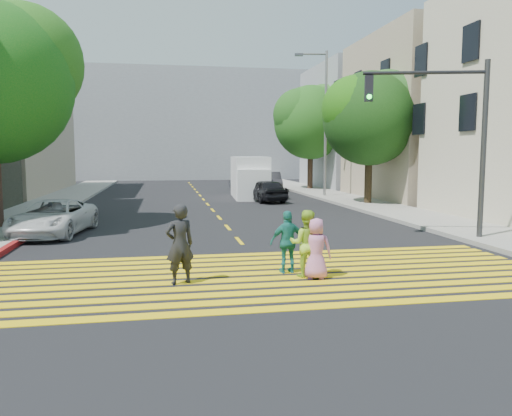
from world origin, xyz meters
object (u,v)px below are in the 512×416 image
object	(u,v)px
pedestrian_man	(180,244)
traffic_signal	(450,125)
pedestrian_woman	(306,244)
pedestrian_child	(316,249)
tree_right_far	(312,119)
pedestrian_extra	(288,242)
tree_right_near	(371,114)
silver_car	(244,182)
white_van	(250,178)
white_sedan	(53,217)
dark_car_parked	(270,182)
dark_car_near	(266,190)

from	to	relation	value
pedestrian_man	traffic_signal	xyz separation A→B (m)	(8.68, 3.89, 2.85)
pedestrian_woman	pedestrian_child	bearing A→B (deg)	144.02
tree_right_far	pedestrian_woman	world-z (taller)	tree_right_far
pedestrian_extra	pedestrian_man	bearing A→B (deg)	8.72
tree_right_near	silver_car	bearing A→B (deg)	111.20
pedestrian_man	white_van	size ratio (longest dim) A/B	0.31
white_sedan	pedestrian_extra	bearing A→B (deg)	-37.08
pedestrian_man	pedestrian_woman	world-z (taller)	pedestrian_man
pedestrian_woman	white_sedan	size ratio (longest dim) A/B	0.35
dark_car_parked	tree_right_far	bearing A→B (deg)	21.73
silver_car	white_van	xyz separation A→B (m)	(-0.72, -6.79, 0.60)
tree_right_near	white_van	world-z (taller)	tree_right_near
dark_car_near	white_van	world-z (taller)	white_van
tree_right_near	silver_car	xyz separation A→B (m)	(-4.90, 12.63, -4.33)
tree_right_far	white_van	size ratio (longest dim) A/B	1.43
dark_car_near	white_van	distance (m)	2.88
pedestrian_man	pedestrian_woman	xyz separation A→B (m)	(2.87, 0.12, -0.10)
pedestrian_woman	white_van	world-z (taller)	white_van
silver_car	white_van	bearing A→B (deg)	80.82
white_sedan	traffic_signal	bearing A→B (deg)	-6.63
tree_right_far	pedestrian_child	world-z (taller)	tree_right_far
pedestrian_child	white_sedan	distance (m)	10.43
dark_car_near	silver_car	distance (m)	9.58
tree_right_near	white_sedan	distance (m)	17.18
pedestrian_child	white_van	xyz separation A→B (m)	(2.07, 20.87, 0.55)
pedestrian_man	dark_car_near	bearing A→B (deg)	-125.29
white_sedan	traffic_signal	world-z (taller)	traffic_signal
pedestrian_woman	pedestrian_child	size ratio (longest dim) A/B	1.11
tree_right_far	white_van	xyz separation A→B (m)	(-5.77, -5.71, -4.26)
white_sedan	dark_car_parked	world-z (taller)	dark_car_parked
traffic_signal	pedestrian_child	bearing A→B (deg)	-129.87
pedestrian_extra	white_van	xyz separation A→B (m)	(2.56, 20.21, 0.50)
white_sedan	silver_car	bearing A→B (deg)	72.58
tree_right_far	pedestrian_child	distance (m)	28.13
dark_car_near	white_van	size ratio (longest dim) A/B	0.69
traffic_signal	silver_car	bearing A→B (deg)	111.62
pedestrian_extra	tree_right_near	bearing A→B (deg)	-122.82
dark_car_near	dark_car_parked	xyz separation A→B (m)	(1.86, 7.63, 0.07)
pedestrian_woman	silver_car	world-z (taller)	pedestrian_woman
pedestrian_woman	pedestrian_child	distance (m)	0.30
pedestrian_child	dark_car_parked	world-z (taller)	dark_car_parked
silver_car	pedestrian_woman	bearing A→B (deg)	80.71
tree_right_near	dark_car_near	world-z (taller)	tree_right_near
tree_right_near	pedestrian_extra	world-z (taller)	tree_right_near
pedestrian_extra	pedestrian_woman	bearing A→B (deg)	123.91
tree_right_near	pedestrian_extra	bearing A→B (deg)	-119.62
tree_right_near	white_sedan	bearing A→B (deg)	-153.34
traffic_signal	tree_right_far	bearing A→B (deg)	99.19
white_van	tree_right_far	bearing A→B (deg)	48.62
tree_right_far	pedestrian_man	size ratio (longest dim) A/B	4.66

